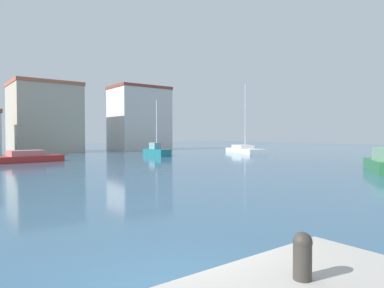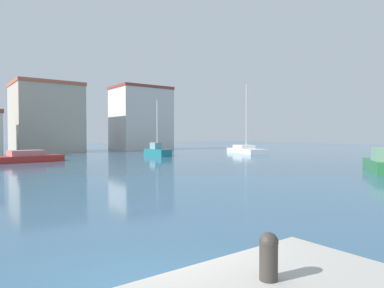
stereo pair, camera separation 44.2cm
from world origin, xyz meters
TOP-DOWN VIEW (x-y plane):
  - water at (15.00, 20.00)m, footprint 160.00×160.00m
  - mooring_bollard at (0.39, -2.31)m, footprint 0.23×0.23m
  - sailboat_white_mid_harbor at (34.01, 31.04)m, footprint 5.29×8.66m
  - motorboat_green_inner_mooring at (22.68, 6.60)m, footprint 5.29×4.36m
  - sailboat_teal_near_pier at (20.03, 33.19)m, footprint 1.83×5.22m
  - motorboat_red_far_right at (3.63, 31.91)m, footprint 8.70×3.44m
  - harbor_office at (10.83, 51.00)m, footprint 9.50×9.42m
  - yacht_club at (26.96, 50.46)m, footprint 9.70×7.47m

SIDE VIEW (x-z plane):
  - water at x=15.00m, z-range 0.00..0.00m
  - motorboat_red_far_right at x=3.63m, z-range -0.15..1.01m
  - sailboat_white_mid_harbor at x=34.01m, z-range -4.62..5.58m
  - sailboat_teal_near_pier at x=20.03m, z-range -2.98..4.18m
  - motorboat_green_inner_mooring at x=22.68m, z-range -0.24..1.54m
  - mooring_bollard at x=0.39m, z-range 1.03..1.59m
  - harbor_office at x=10.83m, z-range 0.01..10.60m
  - yacht_club at x=26.96m, z-range 0.01..11.33m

